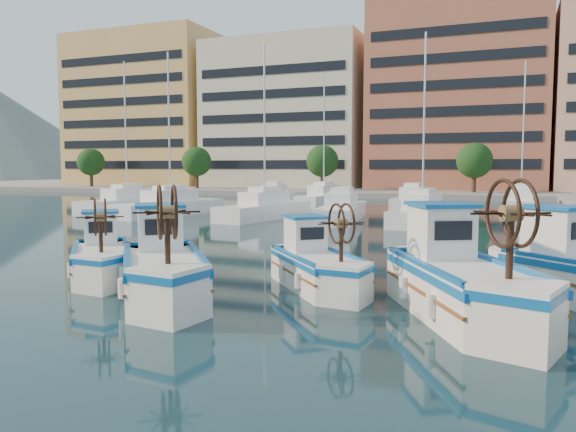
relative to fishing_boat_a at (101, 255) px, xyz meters
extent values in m
plane|color=#1A3943|center=(4.03, -0.78, -0.71)|extent=(300.00, 300.00, 0.00)
cube|color=gray|center=(4.03, 66.22, -0.41)|extent=(180.00, 40.00, 0.60)
cube|color=#E1AC60|center=(-43.97, 64.22, 11.89)|extent=(24.00, 14.00, 24.00)
cube|color=black|center=(-43.97, 57.22, 11.89)|extent=(22.08, 0.12, 21.60)
cube|color=beige|center=(-18.97, 64.22, 10.39)|extent=(23.00, 14.00, 21.00)
cube|color=black|center=(-18.97, 57.22, 10.39)|extent=(21.16, 0.12, 18.90)
cube|color=#AD5E43|center=(5.03, 64.22, 12.39)|extent=(22.00, 14.00, 25.00)
cube|color=black|center=(5.03, 57.22, 12.39)|extent=(20.24, 0.12, 22.50)
cylinder|color=#3F2B19|center=(-45.97, 52.72, 0.79)|extent=(0.50, 0.50, 3.00)
sphere|color=#1F491A|center=(-45.97, 52.72, 3.49)|extent=(4.00, 4.00, 4.00)
cylinder|color=#3F2B19|center=(-27.97, 52.72, 0.79)|extent=(0.50, 0.50, 3.00)
sphere|color=#1F491A|center=(-27.97, 52.72, 3.49)|extent=(4.00, 4.00, 4.00)
cylinder|color=#3F2B19|center=(-9.97, 52.72, 0.79)|extent=(0.50, 0.50, 3.00)
sphere|color=#1F491A|center=(-9.97, 52.72, 3.49)|extent=(4.00, 4.00, 4.00)
cylinder|color=#3F2B19|center=(8.03, 52.72, 0.79)|extent=(0.50, 0.50, 3.00)
sphere|color=#1F491A|center=(8.03, 52.72, 3.49)|extent=(4.00, 4.00, 4.00)
cube|color=white|center=(-15.85, 21.90, -0.21)|extent=(2.88, 9.17, 1.00)
cylinder|color=silver|center=(-15.85, 21.90, 5.29)|extent=(0.12, 0.12, 11.00)
cube|color=white|center=(-10.76, 20.17, -0.21)|extent=(3.61, 9.97, 1.00)
cylinder|color=silver|center=(-10.76, 20.17, 5.29)|extent=(0.12, 0.12, 11.00)
cube|color=white|center=(-3.42, 20.30, -0.21)|extent=(3.50, 9.20, 1.00)
cylinder|color=silver|center=(-3.42, 20.30, 5.29)|extent=(0.12, 0.12, 11.00)
cube|color=white|center=(1.68, 21.20, -0.21)|extent=(3.58, 9.97, 1.00)
cube|color=white|center=(6.89, 20.88, -0.21)|extent=(2.89, 9.18, 1.00)
cylinder|color=silver|center=(6.89, 20.88, 5.29)|extent=(0.12, 0.12, 11.00)
cube|color=white|center=(-8.07, 32.82, -0.21)|extent=(2.89, 7.49, 1.00)
cube|color=white|center=(-3.66, 33.83, -0.21)|extent=(3.32, 7.43, 1.00)
cylinder|color=silver|center=(-3.66, 33.83, 5.29)|extent=(0.12, 0.12, 11.00)
cube|color=white|center=(4.43, 32.84, -0.21)|extent=(2.34, 8.77, 1.00)
cube|color=white|center=(12.66, 32.97, -0.21)|extent=(2.21, 8.13, 1.00)
cylinder|color=silver|center=(12.66, 32.97, 5.29)|extent=(0.12, 0.12, 11.00)
cube|color=white|center=(0.08, -0.10, -0.23)|extent=(3.73, 3.99, 0.96)
cube|color=#0C58A0|center=(0.08, -0.10, 0.13)|extent=(3.84, 4.11, 0.15)
cube|color=blue|center=(0.08, -0.10, 0.07)|extent=(3.20, 3.46, 0.05)
cube|color=white|center=(-0.62, 0.74, 0.75)|extent=(1.53, 1.55, 1.00)
cube|color=#0C58A0|center=(-0.62, 0.74, 1.29)|extent=(1.72, 1.75, 0.07)
cylinder|color=#331E14|center=(1.14, -1.35, 0.77)|extent=(0.11, 0.11, 1.06)
cylinder|color=brown|center=(1.14, -1.35, 1.34)|extent=(0.39, 0.38, 0.26)
torus|color=#331E14|center=(1.04, -1.44, 1.34)|extent=(0.74, 0.86, 1.07)
torus|color=#331E14|center=(1.25, -1.27, 1.34)|extent=(0.74, 0.86, 1.07)
cube|color=white|center=(3.41, -1.66, -0.15)|extent=(4.30, 4.79, 1.13)
cube|color=#0C58A0|center=(3.41, -1.66, 0.29)|extent=(4.43, 4.93, 0.17)
cube|color=blue|center=(3.41, -1.66, 0.22)|extent=(3.69, 4.17, 0.06)
cube|color=white|center=(2.62, -0.63, 1.02)|extent=(1.80, 1.84, 1.19)
cube|color=#0C58A0|center=(2.62, -0.63, 1.66)|extent=(2.03, 2.07, 0.09)
cylinder|color=#331E14|center=(4.59, -3.20, 1.05)|extent=(0.13, 0.13, 1.25)
cylinder|color=brown|center=(4.59, -3.20, 1.72)|extent=(0.46, 0.45, 0.30)
torus|color=#331E14|center=(4.46, -3.30, 1.72)|extent=(0.83, 1.05, 1.26)
torus|color=#331E14|center=(4.72, -3.10, 1.72)|extent=(0.83, 1.05, 1.26)
cube|color=white|center=(6.83, 0.96, -0.24)|extent=(3.66, 3.94, 0.94)
cube|color=#0C58A0|center=(6.83, 0.96, 0.12)|extent=(3.77, 4.06, 0.14)
cube|color=blue|center=(6.83, 0.96, 0.06)|extent=(3.14, 3.42, 0.05)
cube|color=white|center=(6.14, 1.79, 0.73)|extent=(1.51, 1.53, 0.99)
cube|color=#0C58A0|center=(6.14, 1.79, 1.27)|extent=(1.70, 1.72, 0.07)
cylinder|color=#331E14|center=(7.87, -0.29, 0.75)|extent=(0.11, 0.11, 1.04)
cylinder|color=brown|center=(7.87, -0.29, 1.31)|extent=(0.38, 0.38, 0.25)
torus|color=#331E14|center=(7.76, -0.38, 1.31)|extent=(0.72, 0.85, 1.05)
torus|color=#331E14|center=(7.97, -0.20, 1.31)|extent=(0.72, 0.85, 1.05)
cube|color=white|center=(10.90, -0.77, -0.11)|extent=(4.08, 5.22, 1.20)
cube|color=#0C58A0|center=(10.90, -0.77, 0.35)|extent=(4.20, 5.38, 0.18)
cube|color=blue|center=(10.90, -0.77, 0.27)|extent=(3.46, 4.58, 0.07)
cube|color=white|center=(10.26, 0.44, 1.12)|extent=(1.81, 1.91, 1.26)
cube|color=#0C58A0|center=(10.26, 0.44, 1.81)|extent=(2.05, 2.14, 0.09)
cylinder|color=#331E14|center=(11.87, -2.60, 1.16)|extent=(0.14, 0.14, 1.33)
cylinder|color=brown|center=(11.87, -2.60, 1.87)|extent=(0.47, 0.46, 0.32)
torus|color=#331E14|center=(11.72, -2.68, 1.87)|extent=(0.70, 1.22, 1.34)
torus|color=#331E14|center=(12.02, -2.52, 1.87)|extent=(0.70, 1.22, 1.34)
cube|color=white|center=(13.04, 2.38, 1.03)|extent=(1.86, 1.83, 1.20)
cube|color=#0C58A0|center=(13.04, 2.38, 1.69)|extent=(2.09, 2.06, 0.09)
camera|label=1|loc=(11.83, -14.01, 2.75)|focal=35.00mm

